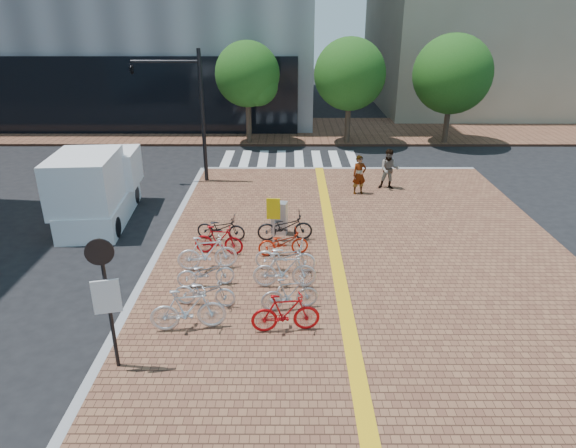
{
  "coord_description": "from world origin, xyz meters",
  "views": [
    {
      "loc": [
        0.45,
        -13.53,
        7.8
      ],
      "look_at": [
        0.42,
        1.84,
        1.3
      ],
      "focal_mm": 32.0,
      "sensor_mm": 36.0,
      "label": 1
    }
  ],
  "objects_px": {
    "bike_3": "(207,253)",
    "pedestrian_a": "(359,175)",
    "bike_4": "(219,240)",
    "pedestrian_b": "(389,169)",
    "utility_box": "(279,218)",
    "box_truck": "(97,188)",
    "yellow_sign": "(273,213)",
    "traffic_light_pole": "(170,92)",
    "bike_0": "(188,310)",
    "bike_10": "(283,242)",
    "bike_5": "(221,228)",
    "bike_6": "(286,313)",
    "bike_9": "(285,256)",
    "bike_1": "(205,291)",
    "bike_11": "(285,227)",
    "bike_8": "(285,270)",
    "notice_sign": "(106,289)",
    "bike_2": "(206,272)",
    "bike_7": "(290,294)"
  },
  "relations": [
    {
      "from": "bike_6",
      "to": "bike_5",
      "type": "bearing_deg",
      "value": 16.56
    },
    {
      "from": "bike_2",
      "to": "bike_5",
      "type": "distance_m",
      "value": 3.31
    },
    {
      "from": "bike_6",
      "to": "bike_8",
      "type": "relative_size",
      "value": 0.94
    },
    {
      "from": "bike_4",
      "to": "notice_sign",
      "type": "relative_size",
      "value": 0.51
    },
    {
      "from": "bike_0",
      "to": "box_truck",
      "type": "bearing_deg",
      "value": 24.27
    },
    {
      "from": "bike_9",
      "to": "bike_5",
      "type": "bearing_deg",
      "value": 51.75
    },
    {
      "from": "bike_3",
      "to": "bike_9",
      "type": "distance_m",
      "value": 2.44
    },
    {
      "from": "yellow_sign",
      "to": "traffic_light_pole",
      "type": "height_order",
      "value": "traffic_light_pole"
    },
    {
      "from": "utility_box",
      "to": "traffic_light_pole",
      "type": "bearing_deg",
      "value": 128.62
    },
    {
      "from": "bike_2",
      "to": "notice_sign",
      "type": "xyz_separation_m",
      "value": [
        -1.49,
        -3.74,
        1.61
      ]
    },
    {
      "from": "bike_3",
      "to": "pedestrian_a",
      "type": "distance_m",
      "value": 9.13
    },
    {
      "from": "bike_4",
      "to": "pedestrian_b",
      "type": "xyz_separation_m",
      "value": [
        6.87,
        6.76,
        0.42
      ]
    },
    {
      "from": "yellow_sign",
      "to": "notice_sign",
      "type": "distance_m",
      "value": 7.49
    },
    {
      "from": "bike_2",
      "to": "notice_sign",
      "type": "bearing_deg",
      "value": 147.24
    },
    {
      "from": "bike_7",
      "to": "notice_sign",
      "type": "relative_size",
      "value": 0.49
    },
    {
      "from": "utility_box",
      "to": "box_truck",
      "type": "height_order",
      "value": "box_truck"
    },
    {
      "from": "bike_3",
      "to": "notice_sign",
      "type": "bearing_deg",
      "value": 154.05
    },
    {
      "from": "bike_10",
      "to": "yellow_sign",
      "type": "xyz_separation_m",
      "value": [
        -0.34,
        0.77,
        0.75
      ]
    },
    {
      "from": "bike_0",
      "to": "pedestrian_a",
      "type": "height_order",
      "value": "pedestrian_a"
    },
    {
      "from": "bike_5",
      "to": "bike_6",
      "type": "relative_size",
      "value": 0.99
    },
    {
      "from": "bike_7",
      "to": "pedestrian_b",
      "type": "xyz_separation_m",
      "value": [
        4.51,
        10.19,
        0.44
      ]
    },
    {
      "from": "bike_5",
      "to": "bike_9",
      "type": "relative_size",
      "value": 0.91
    },
    {
      "from": "bike_1",
      "to": "bike_10",
      "type": "height_order",
      "value": "bike_1"
    },
    {
      "from": "bike_2",
      "to": "bike_4",
      "type": "bearing_deg",
      "value": -13.95
    },
    {
      "from": "notice_sign",
      "to": "pedestrian_b",
      "type": "bearing_deg",
      "value": 56.2
    },
    {
      "from": "utility_box",
      "to": "traffic_light_pole",
      "type": "distance_m",
      "value": 8.75
    },
    {
      "from": "bike_5",
      "to": "pedestrian_b",
      "type": "height_order",
      "value": "pedestrian_b"
    },
    {
      "from": "bike_9",
      "to": "pedestrian_b",
      "type": "xyz_separation_m",
      "value": [
        4.64,
        7.95,
        0.41
      ]
    },
    {
      "from": "bike_5",
      "to": "bike_10",
      "type": "height_order",
      "value": "bike_5"
    },
    {
      "from": "bike_7",
      "to": "bike_0",
      "type": "bearing_deg",
      "value": 98.78
    },
    {
      "from": "traffic_light_pole",
      "to": "bike_9",
      "type": "bearing_deg",
      "value": -60.24
    },
    {
      "from": "notice_sign",
      "to": "bike_6",
      "type": "bearing_deg",
      "value": 20.53
    },
    {
      "from": "bike_11",
      "to": "yellow_sign",
      "type": "xyz_separation_m",
      "value": [
        -0.39,
        -0.4,
        0.68
      ]
    },
    {
      "from": "notice_sign",
      "to": "bike_8",
      "type": "bearing_deg",
      "value": 43.89
    },
    {
      "from": "bike_3",
      "to": "box_truck",
      "type": "height_order",
      "value": "box_truck"
    },
    {
      "from": "bike_2",
      "to": "bike_10",
      "type": "distance_m",
      "value": 3.09
    },
    {
      "from": "bike_4",
      "to": "pedestrian_b",
      "type": "relative_size",
      "value": 0.91
    },
    {
      "from": "bike_5",
      "to": "utility_box",
      "type": "relative_size",
      "value": 1.45
    },
    {
      "from": "notice_sign",
      "to": "bike_0",
      "type": "bearing_deg",
      "value": 47.52
    },
    {
      "from": "yellow_sign",
      "to": "box_truck",
      "type": "distance_m",
      "value": 7.35
    },
    {
      "from": "bike_6",
      "to": "bike_8",
      "type": "distance_m",
      "value": 2.23
    },
    {
      "from": "box_truck",
      "to": "utility_box",
      "type": "bearing_deg",
      "value": -12.49
    },
    {
      "from": "bike_8",
      "to": "yellow_sign",
      "type": "relative_size",
      "value": 1.09
    },
    {
      "from": "bike_6",
      "to": "yellow_sign",
      "type": "bearing_deg",
      "value": -1.04
    },
    {
      "from": "bike_3",
      "to": "traffic_light_pole",
      "type": "xyz_separation_m",
      "value": [
        -2.78,
        9.05,
        3.59
      ]
    },
    {
      "from": "bike_5",
      "to": "yellow_sign",
      "type": "bearing_deg",
      "value": -94.77
    },
    {
      "from": "traffic_light_pole",
      "to": "bike_8",
      "type": "bearing_deg",
      "value": -62.86
    },
    {
      "from": "bike_6",
      "to": "bike_10",
      "type": "height_order",
      "value": "bike_6"
    },
    {
      "from": "bike_6",
      "to": "pedestrian_a",
      "type": "relative_size",
      "value": 1.02
    },
    {
      "from": "bike_10",
      "to": "bike_6",
      "type": "bearing_deg",
      "value": 171.91
    }
  ]
}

